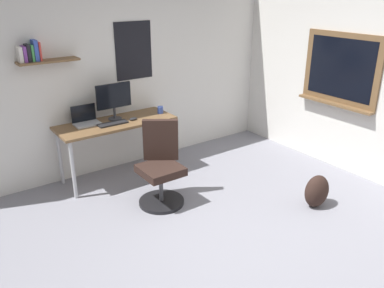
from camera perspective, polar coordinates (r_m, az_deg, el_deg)
name	(u,v)px	position (r m, az deg, el deg)	size (l,w,h in m)	color
ground_plane	(234,251)	(3.95, 6.01, -14.91)	(5.20, 5.20, 0.00)	gray
wall_back	(112,72)	(5.34, -11.30, 10.10)	(5.00, 0.30, 2.60)	silver
desk	(116,128)	(5.11, -10.76, 2.30)	(1.48, 0.57, 0.76)	brown
office_chair	(161,169)	(4.55, -4.47, -3.57)	(0.56, 0.57, 0.95)	black
laptop	(86,120)	(5.08, -14.94, 3.39)	(0.31, 0.21, 0.23)	#ADAFB5
monitor_primary	(114,99)	(5.11, -11.11, 6.37)	(0.46, 0.17, 0.46)	#38383D
keyboard	(113,124)	(5.00, -11.25, 2.88)	(0.37, 0.13, 0.02)	black
computer_mouse	(133,119)	(5.11, -8.41, 3.58)	(0.10, 0.06, 0.03)	#262628
coffee_mug	(160,110)	(5.34, -4.56, 4.89)	(0.08, 0.08, 0.09)	#334CA5
backpack	(317,191)	(4.73, 17.39, -6.45)	(0.32, 0.22, 0.38)	black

